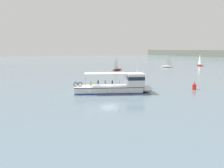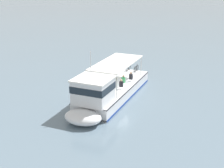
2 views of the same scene
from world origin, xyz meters
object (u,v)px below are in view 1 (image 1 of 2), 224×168
(sailboat_far_left, at_px, (167,66))
(channel_buoy, at_px, (194,86))
(sailboat_off_stern, at_px, (200,65))
(ferry_main, at_px, (118,86))
(sailboat_horizon_east, at_px, (117,69))

(sailboat_far_left, xyz_separation_m, channel_buoy, (40.52, -28.48, 0.03))
(sailboat_off_stern, bearing_deg, channel_buoy, -48.65)
(ferry_main, height_order, sailboat_horizon_east, sailboat_horizon_east)
(sailboat_horizon_east, relative_size, channel_buoy, 3.86)
(ferry_main, xyz_separation_m, sailboat_far_left, (-36.86, 41.63, -0.48))
(sailboat_far_left, bearing_deg, sailboat_off_stern, 89.39)
(ferry_main, bearing_deg, channel_buoy, 74.47)
(sailboat_off_stern, distance_m, sailboat_far_left, 17.35)
(ferry_main, height_order, sailboat_off_stern, sailboat_off_stern)
(ferry_main, distance_m, channel_buoy, 13.66)
(ferry_main, height_order, channel_buoy, ferry_main)
(sailboat_off_stern, relative_size, channel_buoy, 3.86)
(sailboat_off_stern, distance_m, sailboat_horizon_east, 41.11)
(channel_buoy, bearing_deg, sailboat_horizon_east, 172.74)
(sailboat_off_stern, relative_size, sailboat_horizon_east, 1.00)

